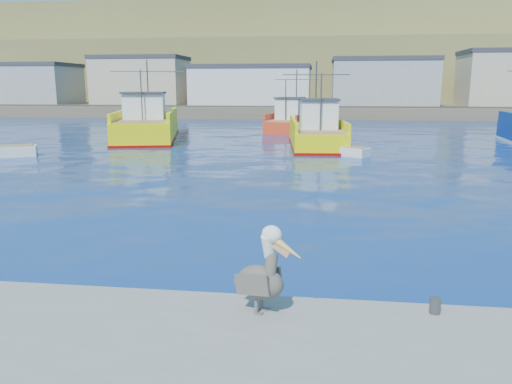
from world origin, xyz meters
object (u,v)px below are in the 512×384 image
(boat_orange, at_px, (293,121))
(skiff_mid, at_px, (344,151))
(trawler_yellow_a, at_px, (148,125))
(trawler_yellow_b, at_px, (316,133))
(pelican, at_px, (263,275))
(skiff_left, at_px, (3,152))

(boat_orange, bearing_deg, skiff_mid, -75.66)
(boat_orange, height_order, skiff_mid, boat_orange)
(trawler_yellow_a, bearing_deg, skiff_mid, -26.80)
(skiff_mid, bearing_deg, trawler_yellow_b, 113.59)
(skiff_mid, relative_size, pelican, 2.11)
(boat_orange, distance_m, skiff_mid, 18.09)
(trawler_yellow_a, relative_size, trawler_yellow_b, 1.32)
(trawler_yellow_a, bearing_deg, trawler_yellow_b, -15.12)
(boat_orange, relative_size, pelican, 5.77)
(skiff_left, height_order, skiff_mid, skiff_left)
(pelican, bearing_deg, skiff_left, 132.21)
(trawler_yellow_b, relative_size, skiff_left, 2.60)
(trawler_yellow_b, relative_size, boat_orange, 1.16)
(skiff_mid, bearing_deg, skiff_left, -170.43)
(trawler_yellow_a, distance_m, skiff_left, 13.36)
(trawler_yellow_a, relative_size, boat_orange, 1.53)
(skiff_left, bearing_deg, pelican, -47.79)
(trawler_yellow_b, bearing_deg, pelican, -91.25)
(trawler_yellow_a, relative_size, skiff_left, 3.42)
(trawler_yellow_b, bearing_deg, boat_orange, 101.00)
(skiff_left, bearing_deg, skiff_mid, 9.57)
(skiff_mid, bearing_deg, boat_orange, 104.34)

